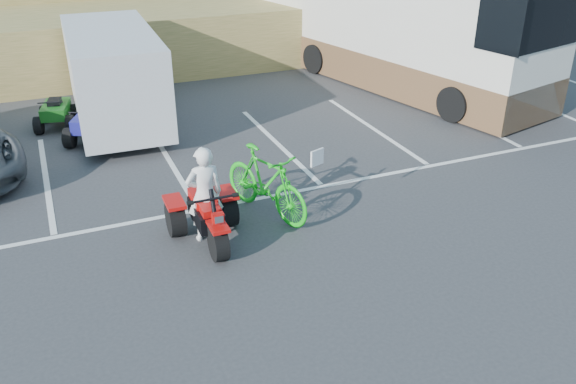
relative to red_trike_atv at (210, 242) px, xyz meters
name	(u,v)px	position (x,y,z in m)	size (l,w,h in m)	color
ground	(238,274)	(0.13, -1.16, 0.00)	(100.00, 100.00, 0.00)	#353538
parking_stripes	(217,170)	(1.00, 2.90, 0.00)	(28.00, 5.16, 0.01)	white
grass_embankment	(101,17)	(0.13, 14.32, 1.42)	(40.00, 8.50, 3.10)	olive
red_trike_atv	(210,242)	(0.00, 0.00, 0.00)	(1.29, 1.72, 1.12)	red
rider	(205,194)	(0.00, 0.15, 0.89)	(0.65, 0.42, 1.78)	white
green_dirt_bike	(266,183)	(1.31, 0.59, 0.67)	(0.63, 2.24, 1.35)	#14BF19
cargo_trailer	(114,75)	(-0.52, 6.77, 1.33)	(2.28, 5.33, 2.46)	silver
rv_motorhome	(391,29)	(8.13, 7.42, 1.67)	(5.23, 11.03, 3.85)	silver
quad_atv_blue	(95,140)	(-1.31, 5.80, 0.00)	(1.07, 1.44, 0.94)	navy
quad_atv_green	(59,127)	(-2.07, 7.13, 0.00)	(0.98, 1.31, 0.85)	#135515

